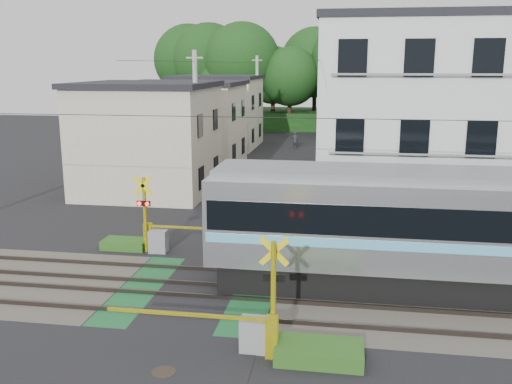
% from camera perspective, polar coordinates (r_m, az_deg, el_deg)
% --- Properties ---
extents(ground, '(120.00, 120.00, 0.00)m').
position_cam_1_polar(ground, '(19.05, -5.97, -9.85)').
color(ground, black).
extents(track_bed, '(120.00, 120.00, 0.14)m').
position_cam_1_polar(track_bed, '(19.03, -5.97, -9.75)').
color(track_bed, '#47423A').
rests_on(track_bed, ground).
extents(crossing_signal_near, '(4.74, 0.65, 3.09)m').
position_cam_1_polar(crossing_signal_near, '(14.99, 0.09, -13.30)').
color(crossing_signal_near, yellow).
rests_on(crossing_signal_near, ground).
extents(crossing_signal_far, '(4.74, 0.65, 3.09)m').
position_cam_1_polar(crossing_signal_far, '(22.83, -9.92, -4.22)').
color(crossing_signal_far, yellow).
rests_on(crossing_signal_far, ground).
extents(apartment_block, '(10.20, 8.36, 9.30)m').
position_cam_1_polar(apartment_block, '(26.85, 17.33, 6.51)').
color(apartment_block, silver).
rests_on(apartment_block, ground).
extents(houses_row, '(22.07, 31.35, 6.80)m').
position_cam_1_polar(houses_row, '(43.30, 3.22, 7.33)').
color(houses_row, beige).
rests_on(houses_row, ground).
extents(tree_hill, '(40.00, 12.98, 11.95)m').
position_cam_1_polar(tree_hill, '(65.59, 4.48, 11.80)').
color(tree_hill, '#183F15').
rests_on(tree_hill, ground).
extents(catenary, '(60.00, 5.04, 7.00)m').
position_cam_1_polar(catenary, '(17.42, 13.20, 0.47)').
color(catenary, '#2D2D33').
rests_on(catenary, ground).
extents(utility_poles, '(7.90, 42.00, 8.00)m').
position_cam_1_polar(utility_poles, '(40.51, 0.95, 8.16)').
color(utility_poles, '#A5A5A0').
rests_on(utility_poles, ground).
extents(pedestrian, '(0.61, 0.46, 1.51)m').
position_cam_1_polar(pedestrian, '(50.13, 3.94, 5.19)').
color(pedestrian, '#292C33').
rests_on(pedestrian, ground).
extents(manhole_cover, '(0.59, 0.59, 0.02)m').
position_cam_1_polar(manhole_cover, '(14.60, -9.23, -17.35)').
color(manhole_cover, '#2D261E').
rests_on(manhole_cover, ground).
extents(weed_patches, '(10.25, 8.80, 0.40)m').
position_cam_1_polar(weed_patches, '(18.54, -0.72, -9.81)').
color(weed_patches, '#2D5E1E').
rests_on(weed_patches, ground).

